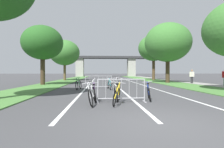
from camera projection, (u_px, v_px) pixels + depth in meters
name	position (u px, v px, depth m)	size (l,w,h in m)	color
ground_plane	(161.00, 124.00, 4.59)	(300.00, 300.00, 0.00)	#3D3D3F
grass_verge_left	(68.00, 80.00, 28.10)	(3.45, 58.70, 0.05)	#477A38
grass_verge_right	(152.00, 80.00, 28.99)	(3.45, 58.70, 0.05)	#477A38
sidewalk_path_right	(167.00, 80.00, 29.16)	(1.90, 58.70, 0.08)	gray
lane_stripe_center	(113.00, 83.00, 21.53)	(0.14, 33.96, 0.01)	silver
lane_stripe_right_lane	(136.00, 83.00, 21.71)	(0.14, 33.96, 0.01)	silver
lane_stripe_left_lane	(90.00, 83.00, 21.35)	(0.14, 33.96, 0.01)	silver
overpass_bridge	(106.00, 63.00, 52.95)	(24.20, 3.44, 6.08)	#2D2D30
tree_left_pine_near	(43.00, 43.00, 18.20)	(4.16, 4.16, 6.18)	#3D2D1E
tree_left_oak_near	(65.00, 53.00, 27.99)	(4.73, 4.73, 6.46)	brown
tree_right_cypress_far	(168.00, 43.00, 21.69)	(5.62, 5.62, 7.41)	#3D2D1E
tree_right_oak_mid	(154.00, 48.00, 29.05)	(5.05, 5.05, 7.49)	#4C3823
crowd_barrier_nearest	(121.00, 91.00, 7.87)	(2.19, 0.52, 1.05)	#ADADB2
crowd_barrier_second	(99.00, 82.00, 14.27)	(2.18, 0.51, 1.05)	#ADADB2
bicycle_teal_0	(110.00, 85.00, 13.74)	(0.50, 1.70, 0.90)	black
bicycle_silver_1	(118.00, 85.00, 13.80)	(0.66, 1.67, 0.99)	black
bicycle_black_2	(115.00, 93.00, 8.38)	(0.46, 1.64, 0.88)	black
bicycle_purple_3	(95.00, 94.00, 8.18)	(0.48, 1.66, 0.85)	black
bicycle_blue_4	(149.00, 93.00, 8.52)	(0.51, 1.63, 0.90)	black
bicycle_green_5	(78.00, 85.00, 13.77)	(0.56, 1.75, 0.95)	black
bicycle_white_6	(92.00, 95.00, 7.30)	(0.57, 1.78, 0.99)	black
bicycle_yellow_7	(117.00, 96.00, 7.37)	(0.69, 1.65, 0.93)	black
pedestrian_with_backpack	(192.00, 75.00, 20.30)	(0.59, 0.33, 1.65)	#262628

